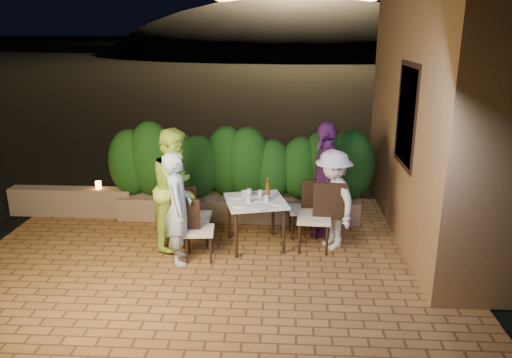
# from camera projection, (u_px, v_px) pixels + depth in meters

# --- Properties ---
(ground) EXTENTS (400.00, 400.00, 0.00)m
(ground) POSITION_uv_depth(u_px,v_px,m) (207.00, 282.00, 6.67)
(ground) COLOR black
(ground) RESTS_ON ground
(terrace_floor) EXTENTS (7.00, 6.00, 0.15)m
(terrace_floor) POSITION_uv_depth(u_px,v_px,m) (213.00, 268.00, 7.17)
(terrace_floor) COLOR brown
(terrace_floor) RESTS_ON ground
(building_wall) EXTENTS (1.60, 5.00, 5.00)m
(building_wall) POSITION_uv_depth(u_px,v_px,m) (456.00, 78.00, 7.64)
(building_wall) COLOR olive
(building_wall) RESTS_ON ground
(window_pane) EXTENTS (0.08, 1.00, 1.40)m
(window_pane) POSITION_uv_depth(u_px,v_px,m) (409.00, 116.00, 7.35)
(window_pane) COLOR black
(window_pane) RESTS_ON building_wall
(window_frame) EXTENTS (0.06, 1.15, 1.55)m
(window_frame) POSITION_uv_depth(u_px,v_px,m) (408.00, 115.00, 7.35)
(window_frame) COLOR black
(window_frame) RESTS_ON building_wall
(planter) EXTENTS (4.20, 0.55, 0.40)m
(planter) POSITION_uv_depth(u_px,v_px,m) (238.00, 208.00, 8.79)
(planter) COLOR #736049
(planter) RESTS_ON ground
(hedge) EXTENTS (4.00, 0.70, 1.10)m
(hedge) POSITION_uv_depth(u_px,v_px,m) (238.00, 167.00, 8.57)
(hedge) COLOR #12360E
(hedge) RESTS_ON planter
(parapet) EXTENTS (2.20, 0.30, 0.50)m
(parapet) POSITION_uv_depth(u_px,v_px,m) (72.00, 201.00, 8.95)
(parapet) COLOR #736049
(parapet) RESTS_ON ground
(hill) EXTENTS (52.00, 40.00, 22.00)m
(hill) POSITION_uv_depth(u_px,v_px,m) (294.00, 85.00, 65.01)
(hill) COLOR black
(hill) RESTS_ON ground
(dining_table) EXTENTS (1.05, 1.05, 0.75)m
(dining_table) POSITION_uv_depth(u_px,v_px,m) (256.00, 223.00, 7.63)
(dining_table) COLOR white
(dining_table) RESTS_ON ground
(plate_nw) EXTENTS (0.24, 0.24, 0.01)m
(plate_nw) POSITION_uv_depth(u_px,v_px,m) (240.00, 205.00, 7.29)
(plate_nw) COLOR white
(plate_nw) RESTS_ON dining_table
(plate_sw) EXTENTS (0.24, 0.24, 0.01)m
(plate_sw) POSITION_uv_depth(u_px,v_px,m) (238.00, 196.00, 7.66)
(plate_sw) COLOR white
(plate_sw) RESTS_ON dining_table
(plate_ne) EXTENTS (0.24, 0.24, 0.01)m
(plate_ne) POSITION_uv_depth(u_px,v_px,m) (278.00, 203.00, 7.38)
(plate_ne) COLOR white
(plate_ne) RESTS_ON dining_table
(plate_se) EXTENTS (0.24, 0.24, 0.01)m
(plate_se) POSITION_uv_depth(u_px,v_px,m) (269.00, 194.00, 7.79)
(plate_se) COLOR white
(plate_se) RESTS_ON dining_table
(plate_centre) EXTENTS (0.22, 0.22, 0.01)m
(plate_centre) POSITION_uv_depth(u_px,v_px,m) (255.00, 199.00, 7.53)
(plate_centre) COLOR white
(plate_centre) RESTS_ON dining_table
(plate_front) EXTENTS (0.22, 0.22, 0.01)m
(plate_front) POSITION_uv_depth(u_px,v_px,m) (261.00, 207.00, 7.20)
(plate_front) COLOR white
(plate_front) RESTS_ON dining_table
(glass_nw) EXTENTS (0.07, 0.07, 0.12)m
(glass_nw) POSITION_uv_depth(u_px,v_px,m) (249.00, 199.00, 7.37)
(glass_nw) COLOR silver
(glass_nw) RESTS_ON dining_table
(glass_sw) EXTENTS (0.07, 0.07, 0.12)m
(glass_sw) POSITION_uv_depth(u_px,v_px,m) (249.00, 193.00, 7.66)
(glass_sw) COLOR silver
(glass_sw) RESTS_ON dining_table
(glass_ne) EXTENTS (0.06, 0.06, 0.10)m
(glass_ne) POSITION_uv_depth(u_px,v_px,m) (267.00, 198.00, 7.43)
(glass_ne) COLOR silver
(glass_ne) RESTS_ON dining_table
(glass_se) EXTENTS (0.06, 0.06, 0.10)m
(glass_se) POSITION_uv_depth(u_px,v_px,m) (260.00, 193.00, 7.67)
(glass_se) COLOR silver
(glass_se) RESTS_ON dining_table
(beer_bottle) EXTENTS (0.07, 0.07, 0.34)m
(beer_bottle) POSITION_uv_depth(u_px,v_px,m) (268.00, 188.00, 7.53)
(beer_bottle) COLOR #51340D
(beer_bottle) RESTS_ON dining_table
(bowl) EXTENTS (0.22, 0.22, 0.04)m
(bowl) POSITION_uv_depth(u_px,v_px,m) (247.00, 193.00, 7.77)
(bowl) COLOR white
(bowl) RESTS_ON dining_table
(chair_left_front) EXTENTS (0.46, 0.46, 0.91)m
(chair_left_front) POSITION_uv_depth(u_px,v_px,m) (199.00, 229.00, 7.19)
(chair_left_front) COLOR black
(chair_left_front) RESTS_ON ground
(chair_left_back) EXTENTS (0.45, 0.45, 0.95)m
(chair_left_back) POSITION_uv_depth(u_px,v_px,m) (196.00, 215.00, 7.67)
(chair_left_back) COLOR black
(chair_left_back) RESTS_ON ground
(chair_right_front) EXTENTS (0.52, 0.52, 1.06)m
(chair_right_front) POSITION_uv_depth(u_px,v_px,m) (314.00, 216.00, 7.47)
(chair_right_front) COLOR black
(chair_right_front) RESTS_ON ground
(chair_right_back) EXTENTS (0.47, 0.47, 0.94)m
(chair_right_back) POSITION_uv_depth(u_px,v_px,m) (303.00, 208.00, 7.99)
(chair_right_back) COLOR black
(chair_right_back) RESTS_ON ground
(diner_blue) EXTENTS (0.49, 0.65, 1.62)m
(diner_blue) POSITION_uv_depth(u_px,v_px,m) (178.00, 208.00, 7.00)
(diner_blue) COLOR #A0BECE
(diner_blue) RESTS_ON ground
(diner_green) EXTENTS (0.83, 1.00, 1.84)m
(diner_green) POSITION_uv_depth(u_px,v_px,m) (176.00, 188.00, 7.52)
(diner_green) COLOR #ADD843
(diner_green) RESTS_ON ground
(diner_white) EXTENTS (0.95, 1.14, 1.53)m
(diner_white) POSITION_uv_depth(u_px,v_px,m) (333.00, 200.00, 7.50)
(diner_white) COLOR silver
(diner_white) RESTS_ON ground
(diner_purple) EXTENTS (0.48, 1.10, 1.86)m
(diner_purple) POSITION_uv_depth(u_px,v_px,m) (325.00, 179.00, 7.95)
(diner_purple) COLOR #5A2266
(diner_purple) RESTS_ON ground
(parapet_lamp) EXTENTS (0.10, 0.10, 0.14)m
(parapet_lamp) POSITION_uv_depth(u_px,v_px,m) (98.00, 185.00, 8.83)
(parapet_lamp) COLOR orange
(parapet_lamp) RESTS_ON parapet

